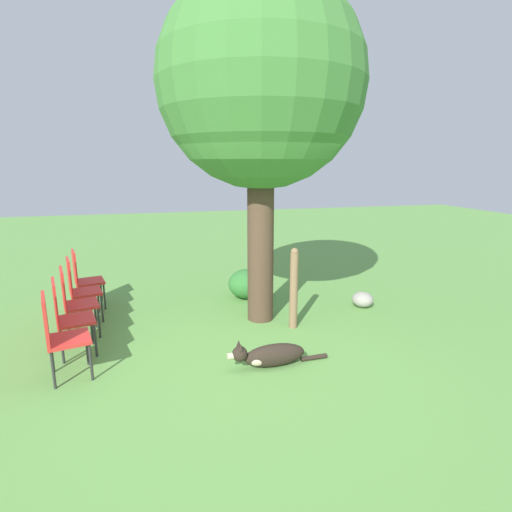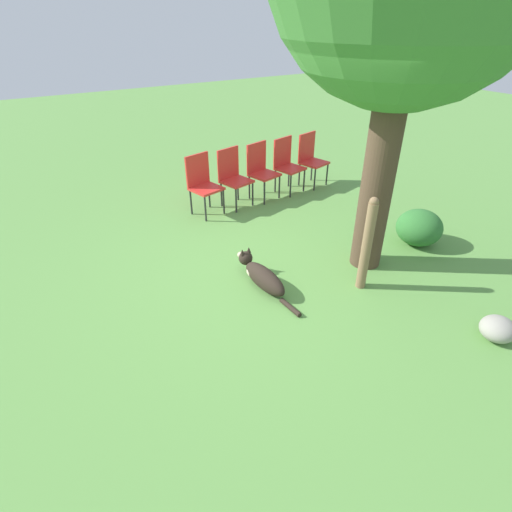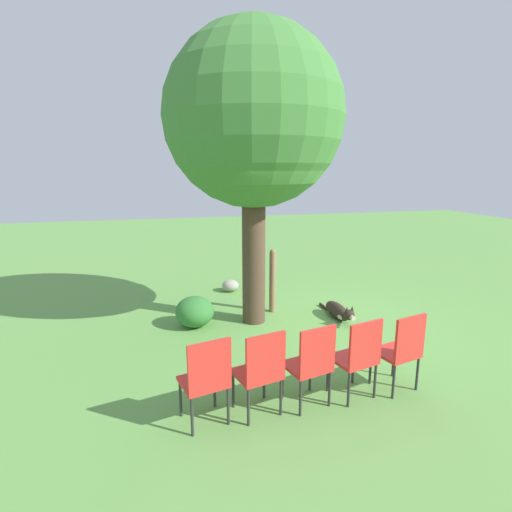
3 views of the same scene
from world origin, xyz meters
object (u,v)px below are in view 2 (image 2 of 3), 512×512
at_px(red_chair_2, 261,168).
at_px(red_chair_4, 311,157).
at_px(red_chair_1, 233,174).
at_px(red_chair_3, 287,162).
at_px(red_chair_0, 202,181).
at_px(fence_post, 367,244).
at_px(dog, 262,276).

bearing_deg(red_chair_2, red_chair_4, 78.60).
relative_size(red_chair_1, red_chair_4, 1.00).
bearing_deg(red_chair_3, red_chair_4, 78.60).
xyz_separation_m(red_chair_1, red_chair_4, (-0.07, 1.68, 0.00)).
xyz_separation_m(red_chair_0, red_chair_3, (-0.07, 1.68, 0.00)).
bearing_deg(red_chair_1, red_chair_4, 78.60).
bearing_deg(fence_post, red_chair_0, -166.65).
height_order(red_chair_0, red_chair_2, same).
distance_m(fence_post, red_chair_1, 2.90).
bearing_deg(dog, red_chair_1, -23.53).
height_order(red_chair_2, red_chair_3, same).
xyz_separation_m(fence_post, red_chair_1, (-2.89, -0.12, -0.05)).
xyz_separation_m(red_chair_0, red_chair_4, (-0.09, 2.24, 0.00)).
xyz_separation_m(dog, fence_post, (0.64, 1.00, 0.45)).
distance_m(fence_post, red_chair_3, 3.11).
height_order(red_chair_3, red_chair_4, same).
height_order(red_chair_0, red_chair_3, same).
xyz_separation_m(red_chair_1, red_chair_3, (-0.05, 1.12, 0.00)).
bearing_deg(red_chair_0, fence_post, -0.36).
height_order(red_chair_1, red_chair_4, same).
bearing_deg(dog, fence_post, -125.09).
relative_size(dog, red_chair_4, 1.28).
distance_m(red_chair_0, red_chair_1, 0.56).
bearing_deg(red_chair_0, red_chair_1, 78.60).
bearing_deg(red_chair_3, red_chair_1, -101.40).
distance_m(red_chair_2, red_chair_3, 0.56).
bearing_deg(red_chair_3, red_chair_2, -101.40).
distance_m(fence_post, red_chair_2, 2.95).
bearing_deg(red_chair_3, fence_post, -32.54).
xyz_separation_m(red_chair_1, red_chair_2, (-0.02, 0.56, 0.00)).
distance_m(dog, red_chair_1, 2.45).
bearing_deg(red_chair_2, fence_post, -22.31).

